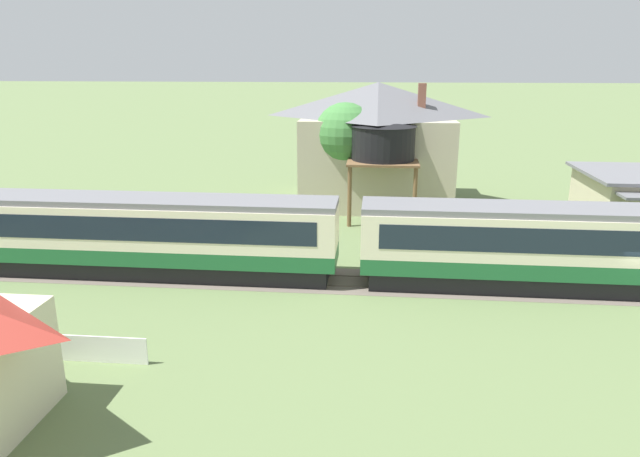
# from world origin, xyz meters

# --- Properties ---
(ground_plane) EXTENTS (600.00, 600.00, 0.00)m
(ground_plane) POSITION_xyz_m (0.00, 0.00, 0.00)
(ground_plane) COLOR #607547
(passenger_train) EXTENTS (88.99, 3.00, 4.14)m
(passenger_train) POSITION_xyz_m (-13.47, 0.64, 2.29)
(passenger_train) COLOR #1E6033
(passenger_train) RESTS_ON ground_plane
(railway_track) EXTENTS (145.98, 3.60, 0.04)m
(railway_track) POSITION_xyz_m (-4.93, 0.64, 0.01)
(railway_track) COLOR #665B51
(railway_track) RESTS_ON ground_plane
(station_house_grey_roof) EXTENTS (12.09, 10.06, 9.26)m
(station_house_grey_roof) POSITION_xyz_m (-12.50, 18.02, 4.78)
(station_house_grey_roof) COLOR #BCB293
(station_house_grey_roof) RESTS_ON ground_plane
(water_tower) EXTENTS (4.82, 4.82, 7.04)m
(water_tower) POSITION_xyz_m (-12.06, 12.91, 5.49)
(water_tower) COLOR brown
(water_tower) RESTS_ON ground_plane
(yard_tree_0) EXTENTS (4.40, 4.40, 8.00)m
(yard_tree_0) POSITION_xyz_m (-14.78, 14.68, 5.77)
(yard_tree_0) COLOR #4C3823
(yard_tree_0) RESTS_ON ground_plane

